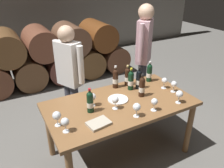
{
  "coord_description": "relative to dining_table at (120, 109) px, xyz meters",
  "views": [
    {
      "loc": [
        -1.14,
        -1.89,
        2.11
      ],
      "look_at": [
        0.0,
        0.2,
        0.91
      ],
      "focal_mm": 35.95,
      "sensor_mm": 36.0,
      "label": 1
    }
  ],
  "objects": [
    {
      "name": "wine_glass_7",
      "position": [
        -0.76,
        -0.08,
        0.2
      ],
      "size": [
        0.08,
        0.08,
        0.16
      ],
      "color": "white",
      "rests_on": "dining_table"
    },
    {
      "name": "barrel_stack",
      "position": [
        0.0,
        2.6,
        -0.13
      ],
      "size": [
        3.12,
        0.9,
        1.15
      ],
      "color": "brown",
      "rests_on": "ground_plane"
    },
    {
      "name": "wine_bottle_3",
      "position": [
        0.28,
        0.22,
        0.22
      ],
      "size": [
        0.07,
        0.07,
        0.29
      ],
      "color": "black",
      "rests_on": "dining_table"
    },
    {
      "name": "wine_bottle_2",
      "position": [
        0.3,
        0.01,
        0.22
      ],
      "size": [
        0.07,
        0.07,
        0.29
      ],
      "color": "black",
      "rests_on": "dining_table"
    },
    {
      "name": "wine_glass_5",
      "position": [
        -0.31,
        0.09,
        0.2
      ],
      "size": [
        0.08,
        0.08,
        0.16
      ],
      "color": "white",
      "rests_on": "dining_table"
    },
    {
      "name": "sommelier_presenting",
      "position": [
        0.85,
        0.75,
        0.37
      ],
      "size": [
        0.39,
        0.35,
        1.72
      ],
      "color": "#383842",
      "rests_on": "ground_plane"
    },
    {
      "name": "dining_table",
      "position": [
        0.0,
        0.0,
        0.0
      ],
      "size": [
        1.7,
        0.9,
        0.76
      ],
      "color": "brown",
      "rests_on": "ground_plane"
    },
    {
      "name": "wine_glass_4",
      "position": [
        0.58,
        -0.32,
        0.2
      ],
      "size": [
        0.08,
        0.08,
        0.16
      ],
      "color": "white",
      "rests_on": "dining_table"
    },
    {
      "name": "tasting_notebook",
      "position": [
        -0.4,
        -0.26,
        0.11
      ],
      "size": [
        0.24,
        0.19,
        0.03
      ],
      "primitive_type": "cube",
      "rotation": [
        0.0,
        0.0,
        0.14
      ],
      "color": "#B2A893",
      "rests_on": "dining_table"
    },
    {
      "name": "serving_plate",
      "position": [
        0.01,
        0.06,
        0.1
      ],
      "size": [
        0.24,
        0.24,
        0.01
      ],
      "primitive_type": "cylinder",
      "color": "white",
      "rests_on": "dining_table"
    },
    {
      "name": "wine_bottle_1",
      "position": [
        0.31,
        0.34,
        0.21
      ],
      "size": [
        0.07,
        0.07,
        0.28
      ],
      "color": "black",
      "rests_on": "dining_table"
    },
    {
      "name": "wine_bottle_6",
      "position": [
        -0.38,
        -0.01,
        0.21
      ],
      "size": [
        0.07,
        0.07,
        0.28
      ],
      "color": "black",
      "rests_on": "dining_table"
    },
    {
      "name": "wine_glass_6",
      "position": [
        -0.12,
        -0.08,
        0.2
      ],
      "size": [
        0.08,
        0.08,
        0.15
      ],
      "color": "white",
      "rests_on": "dining_table"
    },
    {
      "name": "wine_glass_8",
      "position": [
        -0.72,
        -0.21,
        0.2
      ],
      "size": [
        0.08,
        0.08,
        0.15
      ],
      "color": "white",
      "rests_on": "dining_table"
    },
    {
      "name": "wine_glass_3",
      "position": [
        0.71,
        -0.09,
        0.2
      ],
      "size": [
        0.07,
        0.07,
        0.15
      ],
      "color": "white",
      "rests_on": "dining_table"
    },
    {
      "name": "wine_bottle_4",
      "position": [
        0.38,
        0.19,
        0.22
      ],
      "size": [
        0.07,
        0.07,
        0.3
      ],
      "color": "black",
      "rests_on": "dining_table"
    },
    {
      "name": "wine_bottle_5",
      "position": [
        0.63,
        0.3,
        0.22
      ],
      "size": [
        0.07,
        0.07,
        0.29
      ],
      "color": "black",
      "rests_on": "dining_table"
    },
    {
      "name": "ground_plane",
      "position": [
        0.0,
        0.0,
        -0.67
      ],
      "size": [
        14.0,
        14.0,
        0.0
      ],
      "primitive_type": "plane",
      "color": "#66635E"
    },
    {
      "name": "wine_glass_1",
      "position": [
        0.23,
        -0.31,
        0.2
      ],
      "size": [
        0.07,
        0.07,
        0.15
      ],
      "color": "white",
      "rests_on": "dining_table"
    },
    {
      "name": "wine_glass_2",
      "position": [
        0.01,
        -0.32,
        0.2
      ],
      "size": [
        0.08,
        0.08,
        0.16
      ],
      "color": "white",
      "rests_on": "dining_table"
    },
    {
      "name": "wine_bottle_0",
      "position": [
        0.14,
        0.36,
        0.22
      ],
      "size": [
        0.07,
        0.07,
        0.3
      ],
      "color": "black",
      "rests_on": "dining_table"
    },
    {
      "name": "cellar_back_wall",
      "position": [
        0.0,
        4.2,
        0.73
      ],
      "size": [
        10.0,
        0.24,
        2.8
      ],
      "primitive_type": "cube",
      "color": "gray",
      "rests_on": "ground_plane"
    },
    {
      "name": "taster_seated_left",
      "position": [
        -0.35,
        0.72,
        0.25
      ],
      "size": [
        0.3,
        0.45,
        1.54
      ],
      "color": "#383842",
      "rests_on": "ground_plane"
    },
    {
      "name": "wine_glass_0",
      "position": [
        0.67,
        0.04,
        0.2
      ],
      "size": [
        0.07,
        0.07,
        0.15
      ],
      "color": "white",
      "rests_on": "dining_table"
    }
  ]
}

